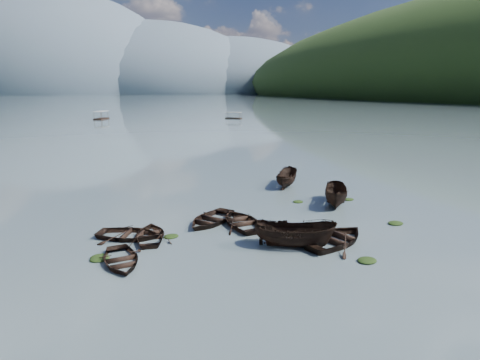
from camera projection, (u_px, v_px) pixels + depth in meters
name	position (u px, v px, depth m)	size (l,w,h in m)	color
ground_plane	(320.00, 262.00, 20.79)	(2400.00, 2400.00, 0.00)	#506065
haze_mtn_b	(63.00, 94.00, 811.63)	(520.00, 520.00, 340.00)	#475666
haze_mtn_c	(156.00, 93.00, 883.56)	(520.00, 520.00, 260.00)	#475666
haze_mtn_d	(228.00, 93.00, 948.29)	(520.00, 520.00, 220.00)	#475666
rowboat_0	(121.00, 263.00, 20.68)	(2.78, 3.90, 0.81)	black
rowboat_1	(151.00, 238.00, 24.21)	(2.77, 3.88, 0.80)	black
rowboat_2	(294.00, 247.00, 22.84)	(1.87, 4.96, 1.92)	black
rowboat_3	(242.00, 225.00, 26.53)	(3.23, 4.52, 0.94)	black
rowboat_4	(336.00, 243.00, 23.40)	(3.54, 4.95, 1.03)	black
rowboat_5	(336.00, 204.00, 31.20)	(1.86, 4.94, 1.91)	black
rowboat_6	(129.00, 238.00, 24.22)	(3.02, 4.23, 0.88)	black
rowboat_7	(211.00, 222.00, 26.99)	(3.27, 4.57, 0.95)	black
rowboat_8	(286.00, 186.00, 37.27)	(1.76, 4.67, 1.81)	black
weed_clump_0	(99.00, 258.00, 21.34)	(0.99, 0.81, 0.22)	black
weed_clump_1	(171.00, 237.00, 24.33)	(0.99, 0.79, 0.22)	black
weed_clump_2	(367.00, 261.00, 20.88)	(1.13, 0.90, 0.24)	black
weed_clump_3	(298.00, 202.00, 31.85)	(0.90, 0.76, 0.20)	black
weed_clump_4	(396.00, 224.00, 26.69)	(1.13, 0.90, 0.23)	black
weed_clump_5	(100.00, 260.00, 21.10)	(1.09, 0.88, 0.23)	black
weed_clump_6	(265.00, 228.00, 25.95)	(0.85, 0.71, 0.18)	black
weed_clump_7	(349.00, 200.00, 32.50)	(0.94, 0.76, 0.21)	black
pontoon_centre	(102.00, 119.00, 119.71)	(2.68, 6.44, 2.47)	black
pontoon_right	(234.00, 119.00, 122.21)	(2.19, 5.25, 2.01)	black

